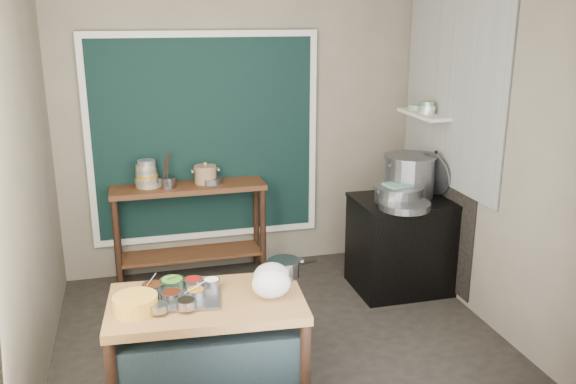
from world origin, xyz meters
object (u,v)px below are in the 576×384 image
object	(u,v)px
back_counter	(190,232)
steamer	(398,194)
stove_block	(403,245)
yellow_basin	(135,304)
saucepan	(284,268)
prep_table	(209,351)
condiment_tray	(180,298)
utensil_cup	(167,182)
ceramic_crock	(205,175)
stock_pot	(409,176)

from	to	relation	value
back_counter	steamer	distance (m)	2.02
stove_block	yellow_basin	bearing A→B (deg)	-151.00
yellow_basin	saucepan	distance (m)	1.05
prep_table	condiment_tray	distance (m)	0.42
utensil_cup	stove_block	bearing A→B (deg)	-18.50
condiment_tray	steamer	xyz separation A→B (m)	(2.06, 1.20, 0.19)
yellow_basin	ceramic_crock	bearing A→B (deg)	71.34
condiment_tray	ceramic_crock	xyz separation A→B (m)	(0.43, 2.01, 0.26)
stove_block	condiment_tray	xyz separation A→B (m)	(-2.16, -1.26, 0.34)
ceramic_crock	prep_table	bearing A→B (deg)	-97.49
utensil_cup	steamer	distance (m)	2.13
saucepan	ceramic_crock	distance (m)	1.88
stove_block	back_counter	bearing A→B (deg)	158.98
utensil_cup	ceramic_crock	bearing A→B (deg)	8.57
saucepan	stock_pot	distance (m)	1.92
yellow_basin	condiment_tray	bearing A→B (deg)	18.91
back_counter	stove_block	bearing A→B (deg)	-21.02
back_counter	steamer	world-z (taller)	steamer
prep_table	steamer	size ratio (longest dim) A/B	2.70
saucepan	ceramic_crock	world-z (taller)	ceramic_crock
back_counter	saucepan	distance (m)	1.90
back_counter	utensil_cup	size ratio (longest dim) A/B	8.70
prep_table	saucepan	bearing A→B (deg)	25.04
utensil_cup	back_counter	bearing A→B (deg)	8.70
prep_table	utensil_cup	xyz separation A→B (m)	(-0.09, 2.00, 0.63)
back_counter	stove_block	size ratio (longest dim) A/B	1.61
stock_pot	ceramic_crock	bearing A→B (deg)	159.77
stove_block	condiment_tray	bearing A→B (deg)	-149.81
utensil_cup	steamer	world-z (taller)	utensil_cup
back_counter	steamer	xyz separation A→B (m)	(1.80, -0.79, 0.48)
yellow_basin	steamer	xyz separation A→B (m)	(2.34, 1.30, 0.15)
utensil_cup	stock_pot	bearing A→B (deg)	-15.70
back_counter	condiment_tray	size ratio (longest dim) A/B	2.82
saucepan	back_counter	bearing A→B (deg)	98.83
stock_pot	stove_block	bearing A→B (deg)	-126.34
condiment_tray	steamer	bearing A→B (deg)	30.26
stock_pot	steamer	bearing A→B (deg)	-138.80
steamer	ceramic_crock	bearing A→B (deg)	153.54
prep_table	yellow_basin	xyz separation A→B (m)	(-0.44, -0.05, 0.43)
back_counter	yellow_basin	bearing A→B (deg)	-104.58
stove_block	steamer	bearing A→B (deg)	-151.25
saucepan	stove_block	bearing A→B (deg)	31.46
yellow_basin	stock_pot	size ratio (longest dim) A/B	0.56
steamer	back_counter	bearing A→B (deg)	156.42
yellow_basin	stock_pot	bearing A→B (deg)	29.95
back_counter	yellow_basin	xyz separation A→B (m)	(-0.54, -2.08, 0.33)
condiment_tray	steamer	size ratio (longest dim) A/B	1.11
stock_pot	steamer	world-z (taller)	stock_pot
utensil_cup	ceramic_crock	size ratio (longest dim) A/B	0.74
steamer	condiment_tray	bearing A→B (deg)	-149.74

